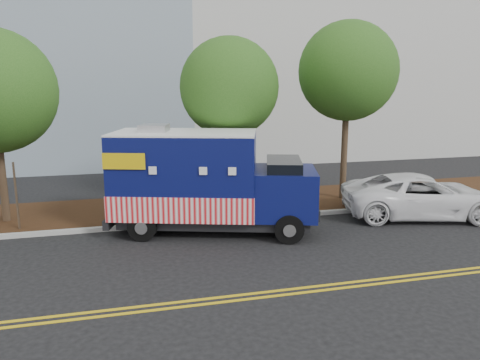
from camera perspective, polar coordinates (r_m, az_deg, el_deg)
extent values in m
plane|color=black|center=(15.33, -5.73, -6.97)|extent=(120.00, 120.00, 0.00)
cube|color=#9E9E99|center=(16.62, -6.48, -5.21)|extent=(120.00, 0.18, 0.15)
cube|color=black|center=(18.63, -7.39, -3.36)|extent=(120.00, 4.00, 0.15)
cube|color=gold|center=(11.26, -2.16, -14.07)|extent=(120.00, 0.10, 0.01)
cube|color=gold|center=(11.05, -1.87, -14.63)|extent=(120.00, 0.10, 0.01)
cylinder|color=#38281C|center=(18.09, -27.01, 0.59)|extent=(0.26, 0.26, 3.61)
cylinder|color=#38281C|center=(18.01, -1.28, 2.20)|extent=(0.26, 0.26, 3.82)
sphere|color=#255518|center=(17.75, -1.32, 11.27)|extent=(3.71, 3.71, 3.71)
cylinder|color=#38281C|center=(19.78, 12.59, 3.59)|extent=(0.26, 0.26, 4.37)
sphere|color=#255518|center=(19.60, 13.02, 12.81)|extent=(3.96, 3.96, 3.96)
cube|color=#473828|center=(16.99, -25.58, -2.01)|extent=(0.06, 0.06, 2.40)
cube|color=black|center=(15.79, -3.00, -4.61)|extent=(6.50, 3.84, 0.31)
cube|color=#0A104B|center=(15.56, -6.69, 0.84)|extent=(5.16, 3.79, 2.64)
cube|color=red|center=(15.76, -6.60, -2.50)|extent=(5.22, 3.87, 0.82)
cube|color=white|center=(15.36, -6.81, 5.75)|extent=(5.16, 3.79, 0.07)
cube|color=#B7B7BA|center=(15.55, -10.43, 6.24)|extent=(1.10, 1.10, 0.24)
cube|color=#0A104B|center=(15.48, 5.49, -1.48)|extent=(2.60, 2.85, 1.54)
cube|color=black|center=(15.33, 5.34, 1.20)|extent=(1.69, 2.37, 0.71)
cube|color=black|center=(15.69, 9.15, -3.35)|extent=(0.74, 2.12, 0.33)
cube|color=black|center=(16.46, -14.72, -4.18)|extent=(0.93, 2.42, 0.31)
cube|color=#B7B7BA|center=(16.11, -14.89, 1.09)|extent=(0.64, 1.90, 2.09)
cube|color=#B7B7BA|center=(16.77, -4.84, 1.86)|extent=(1.90, 0.64, 1.21)
cube|color=#E2B90B|center=(14.58, -14.01, 2.23)|extent=(1.26, 0.42, 0.49)
cube|color=#E2B90B|center=(17.07, -11.48, 3.71)|extent=(1.26, 0.42, 0.49)
cylinder|color=black|center=(14.65, 6.03, -5.97)|extent=(0.97, 0.57, 0.92)
cylinder|color=black|center=(16.80, 5.64, -3.63)|extent=(0.97, 0.57, 0.92)
cylinder|color=black|center=(15.12, -11.80, -5.59)|extent=(0.97, 0.57, 0.92)
cylinder|color=black|center=(17.21, -9.92, -3.38)|extent=(0.97, 0.57, 0.92)
imported|color=white|center=(18.59, 21.26, -1.82)|extent=(6.20, 4.00, 1.59)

